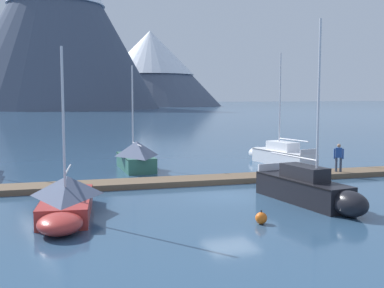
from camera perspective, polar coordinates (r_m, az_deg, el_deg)
name	(u,v)px	position (r m, az deg, el deg)	size (l,w,h in m)	color
ground_plane	(231,197)	(23.59, 4.61, -6.23)	(700.00, 700.00, 0.00)	#2D4C6B
mountain_central_massif	(57,11)	(194.26, -15.72, 14.89)	(76.36, 76.36, 69.57)	#424C60
mountain_shoulder_ridge	(150,66)	(235.33, -4.95, 9.21)	(68.35, 68.35, 35.79)	#4C566B
dock	(203,180)	(27.22, 1.33, -4.29)	(29.50, 3.34, 0.30)	brown
sailboat_second_berth	(66,199)	(20.34, -14.64, -6.27)	(2.80, 6.65, 6.79)	#B2332D
sailboat_mid_dock_port	(135,156)	(32.26, -6.71, -1.39)	(2.10, 5.45, 6.90)	#336B56
sailboat_mid_dock_starboard	(309,189)	(22.38, 13.71, -5.21)	(2.16, 6.73, 8.16)	black
sailboat_far_berth	(279,155)	(35.31, 10.23, -1.25)	(2.63, 6.70, 7.89)	silver
person_on_dock	(339,156)	(30.41, 16.94, -1.36)	(0.51, 0.39, 1.69)	#384256
mooring_buoy_channel_marker	(261,218)	(18.79, 8.18, -8.66)	(0.46, 0.46, 0.54)	orange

